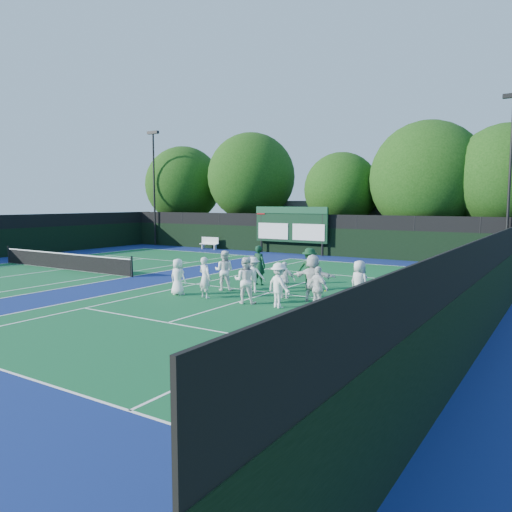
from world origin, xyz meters
The scene contains 33 objects.
ground centered at (0.00, 0.00, 0.00)m, with size 120.00×120.00×0.00m, color #1E3A0F.
court_apron centered at (-6.00, 1.00, 0.00)m, with size 34.00×32.00×0.01m, color navy.
near_court centered at (0.00, 1.00, 0.01)m, with size 11.05×23.85×0.01m.
left_court centered at (-14.00, 1.00, 0.01)m, with size 11.05×23.85×0.01m.
back_fence centered at (-6.00, 16.00, 1.36)m, with size 34.00×0.08×3.00m.
divider_fence_right centered at (9.00, 1.00, 1.36)m, with size 0.08×32.00×3.00m.
scoreboard centered at (-7.01, 15.59, 2.19)m, with size 6.00×0.21×3.55m.
clubhouse centered at (-2.00, 24.00, 2.00)m, with size 18.00×6.00×4.00m, color #525257.
light_pole_left centered at (-21.00, 15.70, 6.30)m, with size 1.20×0.30×10.12m.
light_pole_right centered at (7.50, 15.70, 6.30)m, with size 1.20×0.30×10.12m.
tennis_net centered at (-14.00, 1.00, 0.49)m, with size 11.30×0.10×1.10m.
bench centered at (-14.54, 15.37, 0.54)m, with size 1.63×0.61×1.00m.
tree_a centered at (-20.71, 19.58, 5.36)m, with size 7.20×7.20×9.15m.
tree_b centered at (-12.97, 19.58, 5.87)m, with size 7.59×7.59×9.86m.
tree_c centered at (-4.53, 19.58, 4.71)m, with size 5.79×5.79×7.76m.
tree_d centered at (2.01, 19.58, 5.36)m, with size 8.10×8.10×9.62m.
tree_e centered at (7.04, 19.58, 5.30)m, with size 7.06×7.06×9.01m.
tennis_ball_0 centered at (-0.96, 1.01, 0.03)m, with size 0.07×0.07×0.07m, color #C0D819.
tennis_ball_1 centered at (1.88, 2.57, 0.03)m, with size 0.07×0.07×0.07m, color #C0D819.
tennis_ball_3 centered at (-3.07, 2.18, 0.03)m, with size 0.07×0.07×0.07m, color #C0D819.
tennis_ball_5 centered at (2.69, -0.28, 0.03)m, with size 0.07×0.07×0.07m, color #C0D819.
player_front_0 centered at (-2.99, -1.51, 0.77)m, with size 0.75×0.49×1.54m, color white.
player_front_1 centered at (-1.63, -1.41, 0.84)m, with size 0.62×0.40×1.69m, color white.
player_front_2 centered at (0.38, -1.45, 0.90)m, with size 0.88×0.68×1.81m, color white.
player_front_3 centered at (1.85, -1.42, 0.84)m, with size 1.09×0.62×1.68m, color white.
player_front_4 centered at (3.24, -1.00, 0.80)m, with size 0.94×0.39×1.60m, color white.
player_back_0 centered at (-2.04, 0.45, 0.89)m, with size 0.86×0.67×1.77m, color white.
player_back_1 centered at (-0.64, 0.67, 0.78)m, with size 1.01×0.58×1.56m, color white.
player_back_2 centered at (1.13, 0.28, 0.75)m, with size 0.88×0.37×1.50m, color white.
player_back_3 centered at (2.39, 0.29, 0.94)m, with size 1.74×0.55×1.87m, color silver.
player_back_4 centered at (4.14, 0.68, 0.85)m, with size 0.83×0.54×1.70m, color silver.
coach_left centered at (-1.49, 2.46, 0.94)m, with size 0.69×0.45×1.88m, color #0D321E.
coach_right centered at (1.08, 2.61, 0.94)m, with size 1.21×0.70×1.87m, color #0F391C.
Camera 1 is at (10.95, -17.13, 3.90)m, focal length 35.00 mm.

